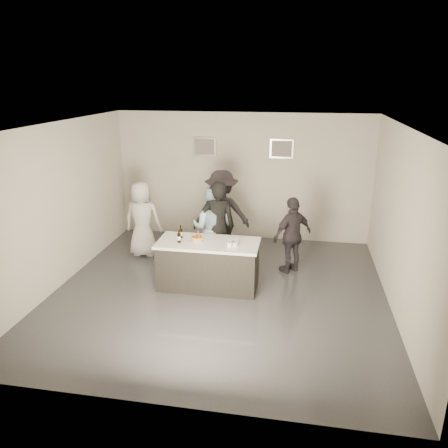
{
  "coord_description": "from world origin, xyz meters",
  "views": [
    {
      "loc": [
        1.34,
        -7.09,
        3.74
      ],
      "look_at": [
        0.0,
        0.5,
        1.15
      ],
      "focal_mm": 35.0,
      "sensor_mm": 36.0,
      "label": 1
    }
  ],
  "objects_px": {
    "person_main_blue": "(212,228)",
    "person_guest_back": "(222,214)",
    "beer_bottle_b": "(179,236)",
    "beer_bottle_a": "(181,231)",
    "person_guest_left": "(143,219)",
    "cake": "(197,239)",
    "bar_counter": "(208,264)",
    "person_guest_right": "(292,235)",
    "person_main_black": "(218,227)"
  },
  "relations": [
    {
      "from": "person_main_blue",
      "to": "person_guest_back",
      "type": "height_order",
      "value": "person_guest_back"
    },
    {
      "from": "beer_bottle_b",
      "to": "person_main_blue",
      "type": "bearing_deg",
      "value": 67.02
    },
    {
      "from": "beer_bottle_a",
      "to": "person_main_blue",
      "type": "bearing_deg",
      "value": 59.22
    },
    {
      "from": "person_main_blue",
      "to": "person_guest_left",
      "type": "relative_size",
      "value": 1.05
    },
    {
      "from": "cake",
      "to": "person_main_blue",
      "type": "bearing_deg",
      "value": 83.17
    },
    {
      "from": "bar_counter",
      "to": "person_guest_right",
      "type": "distance_m",
      "value": 1.82
    },
    {
      "from": "cake",
      "to": "person_guest_left",
      "type": "distance_m",
      "value": 2.0
    },
    {
      "from": "person_guest_right",
      "to": "person_main_blue",
      "type": "bearing_deg",
      "value": -37.66
    },
    {
      "from": "person_main_black",
      "to": "person_main_blue",
      "type": "distance_m",
      "value": 0.21
    },
    {
      "from": "bar_counter",
      "to": "person_guest_back",
      "type": "distance_m",
      "value": 1.67
    },
    {
      "from": "beer_bottle_a",
      "to": "person_main_black",
      "type": "xyz_separation_m",
      "value": [
        0.58,
        0.61,
        -0.09
      ]
    },
    {
      "from": "bar_counter",
      "to": "person_main_blue",
      "type": "xyz_separation_m",
      "value": [
        -0.1,
        0.85,
        0.42
      ]
    },
    {
      "from": "person_main_black",
      "to": "person_guest_back",
      "type": "bearing_deg",
      "value": -99.5
    },
    {
      "from": "bar_counter",
      "to": "person_guest_left",
      "type": "relative_size",
      "value": 1.12
    },
    {
      "from": "beer_bottle_b",
      "to": "person_main_black",
      "type": "xyz_separation_m",
      "value": [
        0.55,
        0.84,
        -0.09
      ]
    },
    {
      "from": "person_main_black",
      "to": "person_guest_back",
      "type": "height_order",
      "value": "person_guest_back"
    },
    {
      "from": "cake",
      "to": "beer_bottle_b",
      "type": "xyz_separation_m",
      "value": [
        -0.31,
        -0.12,
        0.09
      ]
    },
    {
      "from": "beer_bottle_a",
      "to": "person_guest_left",
      "type": "distance_m",
      "value": 1.69
    },
    {
      "from": "beer_bottle_a",
      "to": "person_guest_right",
      "type": "height_order",
      "value": "person_guest_right"
    },
    {
      "from": "person_main_black",
      "to": "person_guest_right",
      "type": "relative_size",
      "value": 1.21
    },
    {
      "from": "person_main_black",
      "to": "person_guest_back",
      "type": "relative_size",
      "value": 0.99
    },
    {
      "from": "bar_counter",
      "to": "person_main_black",
      "type": "xyz_separation_m",
      "value": [
        0.04,
        0.72,
        0.49
      ]
    },
    {
      "from": "beer_bottle_a",
      "to": "person_guest_back",
      "type": "bearing_deg",
      "value": 71.35
    },
    {
      "from": "person_guest_back",
      "to": "person_guest_right",
      "type": "bearing_deg",
      "value": 142.64
    },
    {
      "from": "person_main_black",
      "to": "person_guest_left",
      "type": "distance_m",
      "value": 1.86
    },
    {
      "from": "beer_bottle_b",
      "to": "person_guest_left",
      "type": "relative_size",
      "value": 0.16
    },
    {
      "from": "person_guest_left",
      "to": "bar_counter",
      "type": "bearing_deg",
      "value": 143.71
    },
    {
      "from": "person_guest_back",
      "to": "person_main_black",
      "type": "bearing_deg",
      "value": 80.09
    },
    {
      "from": "beer_bottle_b",
      "to": "person_guest_right",
      "type": "bearing_deg",
      "value": 28.42
    },
    {
      "from": "bar_counter",
      "to": "beer_bottle_b",
      "type": "height_order",
      "value": "beer_bottle_b"
    },
    {
      "from": "person_main_black",
      "to": "person_guest_left",
      "type": "xyz_separation_m",
      "value": [
        -1.77,
        0.57,
        -0.11
      ]
    },
    {
      "from": "beer_bottle_a",
      "to": "beer_bottle_b",
      "type": "relative_size",
      "value": 1.0
    },
    {
      "from": "bar_counter",
      "to": "person_main_black",
      "type": "distance_m",
      "value": 0.87
    },
    {
      "from": "person_guest_left",
      "to": "person_guest_right",
      "type": "bearing_deg",
      "value": 174.71
    },
    {
      "from": "bar_counter",
      "to": "person_guest_right",
      "type": "height_order",
      "value": "person_guest_right"
    },
    {
      "from": "beer_bottle_a",
      "to": "person_guest_left",
      "type": "bearing_deg",
      "value": 135.22
    },
    {
      "from": "person_guest_left",
      "to": "person_guest_back",
      "type": "height_order",
      "value": "person_guest_back"
    },
    {
      "from": "bar_counter",
      "to": "beer_bottle_a",
      "type": "height_order",
      "value": "beer_bottle_a"
    },
    {
      "from": "beer_bottle_b",
      "to": "person_guest_back",
      "type": "height_order",
      "value": "person_guest_back"
    },
    {
      "from": "person_main_blue",
      "to": "person_guest_left",
      "type": "xyz_separation_m",
      "value": [
        -1.63,
        0.43,
        -0.04
      ]
    },
    {
      "from": "cake",
      "to": "beer_bottle_b",
      "type": "height_order",
      "value": "beer_bottle_b"
    },
    {
      "from": "person_guest_right",
      "to": "beer_bottle_b",
      "type": "bearing_deg",
      "value": -13.38
    },
    {
      "from": "cake",
      "to": "person_guest_back",
      "type": "distance_m",
      "value": 1.6
    },
    {
      "from": "person_main_black",
      "to": "person_guest_right",
      "type": "height_order",
      "value": "person_main_black"
    },
    {
      "from": "cake",
      "to": "beer_bottle_a",
      "type": "xyz_separation_m",
      "value": [
        -0.34,
        0.11,
        0.09
      ]
    },
    {
      "from": "person_main_blue",
      "to": "beer_bottle_a",
      "type": "bearing_deg",
      "value": 63.63
    },
    {
      "from": "person_guest_back",
      "to": "beer_bottle_a",
      "type": "bearing_deg",
      "value": 55.96
    },
    {
      "from": "beer_bottle_a",
      "to": "person_main_blue",
      "type": "distance_m",
      "value": 0.88
    },
    {
      "from": "beer_bottle_a",
      "to": "person_main_black",
      "type": "relative_size",
      "value": 0.14
    },
    {
      "from": "person_main_black",
      "to": "bar_counter",
      "type": "bearing_deg",
      "value": 71.72
    }
  ]
}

